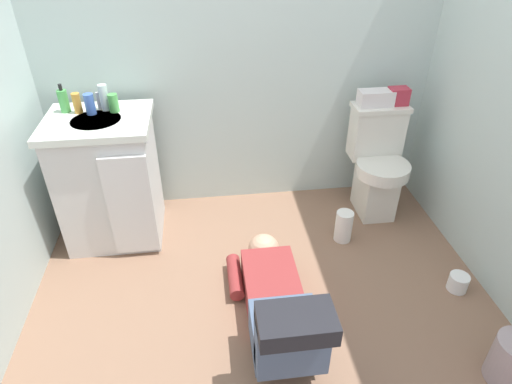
# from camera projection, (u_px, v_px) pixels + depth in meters

# --- Properties ---
(ground_plane) EXTENTS (3.03, 2.97, 0.04)m
(ground_plane) POSITION_uv_depth(u_px,v_px,m) (261.00, 293.00, 2.49)
(ground_plane) COLOR #85624C
(wall_back) EXTENTS (2.69, 0.08, 2.40)m
(wall_back) POSITION_uv_depth(u_px,v_px,m) (240.00, 28.00, 2.66)
(wall_back) COLOR #B4C7C2
(wall_back) RESTS_ON ground_plane
(toilet) EXTENTS (0.36, 0.46, 0.75)m
(toilet) POSITION_uv_depth(u_px,v_px,m) (377.00, 163.00, 2.95)
(toilet) COLOR silver
(toilet) RESTS_ON ground_plane
(vanity_cabinet) EXTENTS (0.60, 0.53, 0.82)m
(vanity_cabinet) POSITION_uv_depth(u_px,v_px,m) (110.00, 179.00, 2.69)
(vanity_cabinet) COLOR silver
(vanity_cabinet) RESTS_ON ground_plane
(faucet) EXTENTS (0.02, 0.02, 0.10)m
(faucet) POSITION_uv_depth(u_px,v_px,m) (99.00, 101.00, 2.56)
(faucet) COLOR silver
(faucet) RESTS_ON vanity_cabinet
(person_plumber) EXTENTS (0.39, 1.06, 0.52)m
(person_plumber) POSITION_uv_depth(u_px,v_px,m) (277.00, 305.00, 2.16)
(person_plumber) COLOR maroon
(person_plumber) RESTS_ON ground_plane
(tissue_box) EXTENTS (0.22, 0.11, 0.10)m
(tissue_box) POSITION_uv_depth(u_px,v_px,m) (376.00, 98.00, 2.78)
(tissue_box) COLOR silver
(tissue_box) RESTS_ON toilet
(toiletry_bag) EXTENTS (0.12, 0.09, 0.11)m
(toiletry_bag) POSITION_uv_depth(u_px,v_px,m) (398.00, 96.00, 2.79)
(toiletry_bag) COLOR #B22D3F
(toiletry_bag) RESTS_ON toilet
(soap_dispenser) EXTENTS (0.06, 0.06, 0.17)m
(soap_dispenser) POSITION_uv_depth(u_px,v_px,m) (64.00, 101.00, 2.51)
(soap_dispenser) COLOR #48A14D
(soap_dispenser) RESTS_ON vanity_cabinet
(bottle_amber) EXTENTS (0.05, 0.05, 0.12)m
(bottle_amber) POSITION_uv_depth(u_px,v_px,m) (77.00, 103.00, 2.50)
(bottle_amber) COLOR gold
(bottle_amber) RESTS_ON vanity_cabinet
(bottle_blue) EXTENTS (0.06, 0.06, 0.12)m
(bottle_blue) POSITION_uv_depth(u_px,v_px,m) (90.00, 104.00, 2.49)
(bottle_blue) COLOR #4066BD
(bottle_blue) RESTS_ON vanity_cabinet
(bottle_clear) EXTENTS (0.05, 0.05, 0.15)m
(bottle_clear) POSITION_uv_depth(u_px,v_px,m) (104.00, 97.00, 2.53)
(bottle_clear) COLOR silver
(bottle_clear) RESTS_ON vanity_cabinet
(bottle_green) EXTENTS (0.06, 0.06, 0.11)m
(bottle_green) POSITION_uv_depth(u_px,v_px,m) (114.00, 103.00, 2.52)
(bottle_green) COLOR #489C48
(bottle_green) RESTS_ON vanity_cabinet
(trash_can) EXTENTS (0.19, 0.19, 0.25)m
(trash_can) POSITION_uv_depth(u_px,v_px,m) (512.00, 361.00, 1.96)
(trash_can) COLOR #9E8D91
(trash_can) RESTS_ON ground_plane
(paper_towel_roll) EXTENTS (0.11, 0.11, 0.21)m
(paper_towel_roll) POSITION_uv_depth(u_px,v_px,m) (344.00, 226.00, 2.80)
(paper_towel_roll) COLOR white
(paper_towel_roll) RESTS_ON ground_plane
(toilet_paper_roll) EXTENTS (0.11, 0.11, 0.10)m
(toilet_paper_roll) POSITION_uv_depth(u_px,v_px,m) (458.00, 282.00, 2.46)
(toilet_paper_roll) COLOR white
(toilet_paper_roll) RESTS_ON ground_plane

